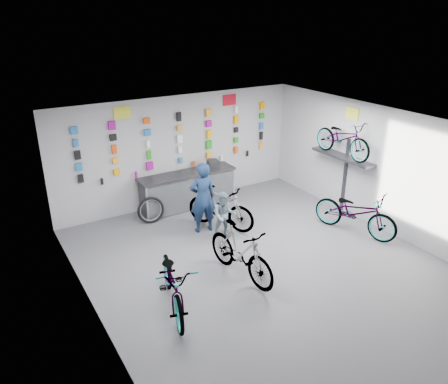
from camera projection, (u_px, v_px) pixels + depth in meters
floor at (264, 266)px, 9.31m from camera, size 8.00×8.00×0.00m
ceiling at (270, 129)px, 8.14m from camera, size 8.00×8.00×0.00m
wall_back at (179, 151)px, 11.87m from camera, size 7.00×0.00×7.00m
wall_left at (92, 248)px, 7.05m from camera, size 0.00×8.00×8.00m
wall_right at (385, 171)px, 10.40m from camera, size 0.00×8.00×8.00m
counter at (188, 190)px, 11.91m from camera, size 2.70×0.66×1.00m
merch_wall at (176, 140)px, 11.64m from camera, size 5.56×0.08×1.57m
wall_bracket at (343, 160)px, 11.28m from camera, size 0.39×1.90×2.00m
sign_left at (122, 113)px, 10.67m from camera, size 0.42×0.02×0.30m
sign_right at (229, 100)px, 12.15m from camera, size 0.42×0.02×0.30m
sign_side at (352, 114)px, 10.89m from camera, size 0.02×0.40×0.30m
bike_left at (173, 283)px, 7.82m from camera, size 1.23×2.14×1.06m
bike_center at (241, 252)px, 8.73m from camera, size 0.77×1.98×1.16m
bike_right at (355, 212)px, 10.50m from camera, size 1.36×2.21×1.10m
bike_service at (220, 207)px, 10.75m from camera, size 1.37×1.86×1.11m
bike_wall at (343, 138)px, 11.01m from camera, size 0.63×1.80×0.95m
clerk at (203, 198)px, 10.46m from camera, size 0.70×0.52×1.76m
customer at (224, 215)px, 10.27m from camera, size 0.70×0.63×1.16m
spare_wheel at (151, 210)px, 11.07m from camera, size 0.71×0.21×0.70m
register at (213, 164)px, 12.05m from camera, size 0.34×0.35×0.22m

